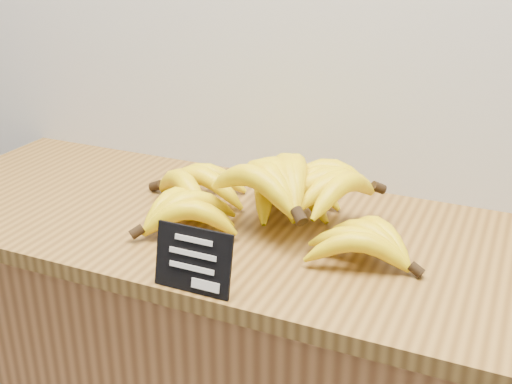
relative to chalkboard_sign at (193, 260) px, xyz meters
name	(u,v)px	position (x,y,z in m)	size (l,w,h in m)	color
counter_top	(267,234)	(0.02, 0.25, -0.07)	(1.50, 0.54, 0.03)	brown
chalkboard_sign	(193,260)	(0.00, 0.00, 0.00)	(0.13, 0.01, 0.10)	black
banana_pile	(267,196)	(0.01, 0.26, 0.00)	(0.58, 0.41, 0.13)	yellow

